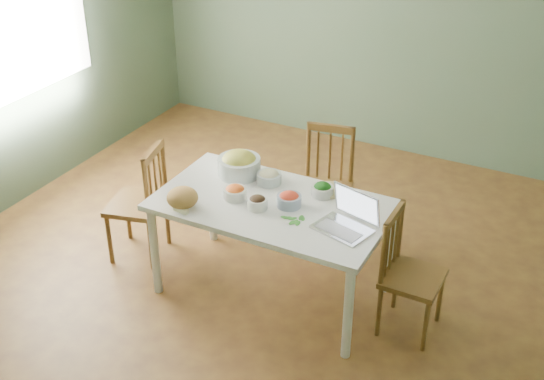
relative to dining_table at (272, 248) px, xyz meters
The scene contains 18 objects.
floor 0.38m from the dining_table, 115.30° to the left, with size 5.00×5.00×0.00m, color #55321D.
wall_back 2.78m from the dining_table, 91.03° to the left, with size 5.00×0.00×2.70m, color #566B52.
window_left 2.80m from the dining_table, behind, with size 0.04×1.60×1.20m, color white.
dining_table is the anchor object (origin of this frame).
chair_far 0.80m from the dining_table, 87.04° to the left, with size 0.41×0.39×0.92m, color brown, non-canonical shape.
chair_left 1.13m from the dining_table, behind, with size 0.41×0.39×0.92m, color brown, non-canonical shape.
chair_right 1.00m from the dining_table, ahead, with size 0.38×0.36×0.86m, color brown, non-canonical shape.
bread_boule 0.74m from the dining_table, 148.27° to the right, with size 0.21×0.21×0.14m, color #B28B48.
butter_stick 0.72m from the dining_table, 141.75° to the right, with size 0.11×0.03×0.03m, color #F4EFBC.
bowl_squash 0.65m from the dining_table, 147.87° to the left, with size 0.31×0.31×0.18m, color gold, non-canonical shape.
bowl_carrot 0.49m from the dining_table, 168.59° to the right, with size 0.16×0.16×0.09m, color #FD590A, non-canonical shape.
bowl_onion 0.50m from the dining_table, 121.79° to the left, with size 0.18×0.18×0.10m, color beige, non-canonical shape.
bowl_mushroom 0.43m from the dining_table, 118.20° to the right, with size 0.13×0.13×0.09m, color black, non-canonical shape.
bowl_redpep 0.43m from the dining_table, ahead, with size 0.16×0.16×0.10m, color red, non-canonical shape.
bowl_broccoli 0.55m from the dining_table, 43.96° to the left, with size 0.15×0.15×0.09m, color #123D0F, non-canonical shape.
flatbread 0.56m from the dining_table, 49.45° to the left, with size 0.22×0.22×0.02m, color #D0B480.
basil_bunch 0.45m from the dining_table, 30.83° to the right, with size 0.18×0.18×0.02m, color #237E24, non-canonical shape.
laptop 0.74m from the dining_table, ahead, with size 0.35×0.28×0.24m, color silver, non-canonical shape.
Camera 1 is at (1.89, -3.66, 3.14)m, focal length 46.15 mm.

